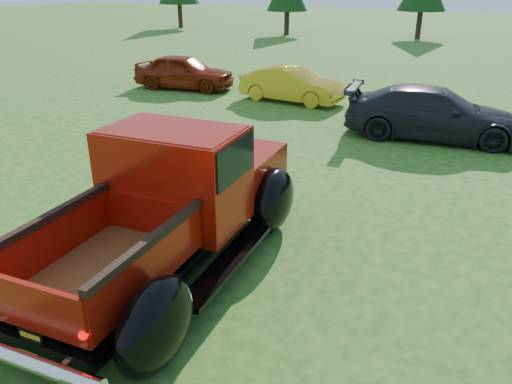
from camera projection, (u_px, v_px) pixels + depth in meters
name	position (u px, v px, depth m)	size (l,w,h in m)	color
ground	(256.00, 253.00, 7.88)	(120.00, 120.00, 0.00)	#1F5117
pickup_truck	(177.00, 198.00, 7.44)	(2.90, 5.66, 2.05)	black
show_car_red	(184.00, 72.00, 19.03)	(1.53, 3.79, 1.29)	maroon
show_car_yellow	(292.00, 85.00, 17.07)	(1.25, 3.58, 1.18)	gold
show_car_grey	(434.00, 113.00, 13.20)	(1.88, 4.63, 1.34)	black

